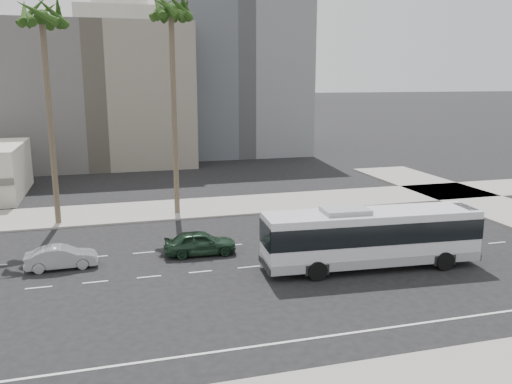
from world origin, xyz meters
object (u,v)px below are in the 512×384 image
object	(u,v)px
car_a	(200,243)
city_bus	(371,236)
palm_mid	(42,22)
car_b	(61,257)
palm_near	(171,16)

from	to	relation	value
car_a	city_bus	bearing A→B (deg)	-115.80
city_bus	car_a	xyz separation A→B (m)	(-9.57, 5.13, -1.19)
city_bus	car_a	distance (m)	10.93
car_a	palm_mid	size ratio (longest dim) A/B	0.28
city_bus	car_b	distance (m)	18.79
car_a	car_b	distance (m)	8.53
city_bus	palm_mid	size ratio (longest dim) A/B	0.78
palm_near	palm_mid	world-z (taller)	palm_near
city_bus	palm_mid	world-z (taller)	palm_mid
car_a	car_b	xyz separation A→B (m)	(-8.52, -0.27, -0.11)
city_bus	car_b	world-z (taller)	city_bus
city_bus	car_a	size ratio (longest dim) A/B	2.84
palm_near	palm_mid	distance (m)	9.49
car_b	car_a	bearing A→B (deg)	-90.14
car_b	palm_near	world-z (taller)	palm_near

